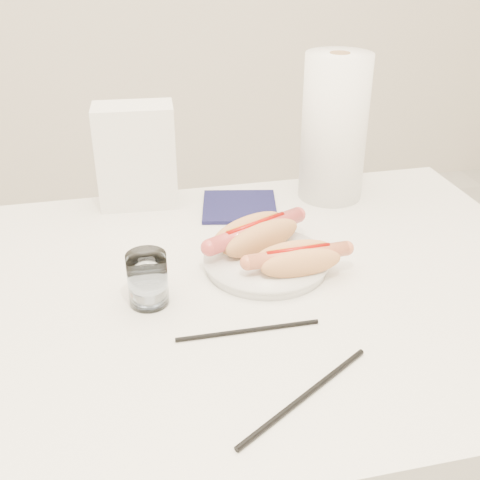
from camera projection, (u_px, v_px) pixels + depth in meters
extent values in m
cube|color=white|center=(212.00, 298.00, 0.97)|extent=(1.20, 0.80, 0.04)
cylinder|color=silver|center=(397.00, 320.00, 1.55)|extent=(0.04, 0.04, 0.71)
cylinder|color=white|center=(266.00, 263.00, 1.02)|extent=(0.25, 0.25, 0.02)
ellipsoid|color=tan|center=(262.00, 238.00, 1.02)|extent=(0.16, 0.10, 0.05)
ellipsoid|color=tan|center=(249.00, 230.00, 1.05)|extent=(0.16, 0.10, 0.05)
ellipsoid|color=tan|center=(256.00, 240.00, 1.04)|extent=(0.15, 0.11, 0.03)
cylinder|color=#C24744|center=(256.00, 230.00, 1.03)|extent=(0.19, 0.11, 0.03)
cylinder|color=#990A05|center=(256.00, 224.00, 1.02)|extent=(0.12, 0.06, 0.01)
ellipsoid|color=#E39858|center=(301.00, 263.00, 0.95)|extent=(0.14, 0.04, 0.05)
ellipsoid|color=#E39858|center=(294.00, 254.00, 0.98)|extent=(0.14, 0.04, 0.05)
ellipsoid|color=#E39858|center=(298.00, 264.00, 0.97)|extent=(0.12, 0.06, 0.03)
cylinder|color=#CD6C48|center=(298.00, 255.00, 0.97)|extent=(0.17, 0.03, 0.03)
cylinder|color=#990A05|center=(298.00, 250.00, 0.96)|extent=(0.11, 0.01, 0.01)
cylinder|color=silver|center=(148.00, 279.00, 0.91)|extent=(0.06, 0.06, 0.09)
cylinder|color=black|center=(248.00, 330.00, 0.86)|extent=(0.21, 0.01, 0.01)
cylinder|color=black|center=(305.00, 396.00, 0.74)|extent=(0.21, 0.13, 0.01)
cube|color=white|center=(136.00, 156.00, 1.20)|extent=(0.16, 0.10, 0.21)
cube|color=#13133C|center=(239.00, 206.00, 1.22)|extent=(0.18, 0.18, 0.01)
cylinder|color=white|center=(334.00, 128.00, 1.21)|extent=(0.17, 0.17, 0.30)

